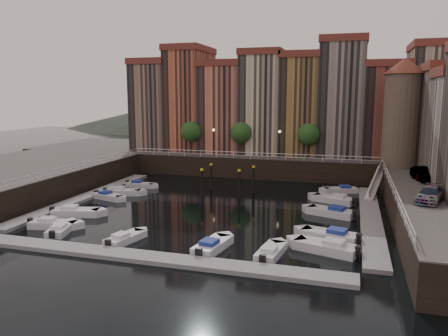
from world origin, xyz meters
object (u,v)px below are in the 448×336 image
(gangway, at_px, (376,180))
(boat_left_1, at_px, (75,212))
(boat_left_0, at_px, (52,224))
(boat_left_2, at_px, (108,196))
(corner_tower, at_px, (402,111))
(car_c, at_px, (430,196))
(car_a, at_px, (425,173))
(mooring_pilings, at_px, (226,181))
(car_b, at_px, (424,175))

(gangway, height_order, boat_left_1, gangway)
(boat_left_0, bearing_deg, boat_left_2, 83.37)
(gangway, xyz_separation_m, boat_left_1, (-29.92, -18.16, -1.53))
(corner_tower, xyz_separation_m, car_c, (0.73, -19.56, -6.53))
(boat_left_2, height_order, car_c, car_c)
(corner_tower, height_order, car_a, corner_tower)
(mooring_pilings, relative_size, car_c, 1.32)
(boat_left_1, bearing_deg, car_b, 4.53)
(car_c, bearing_deg, gangway, 122.64)
(corner_tower, xyz_separation_m, boat_left_2, (-33.46, -15.25, -9.86))
(corner_tower, distance_m, gangway, 9.86)
(corner_tower, height_order, boat_left_1, corner_tower)
(boat_left_0, xyz_separation_m, car_c, (33.09, 7.20, 3.30))
(boat_left_2, distance_m, car_b, 35.76)
(car_b, bearing_deg, gangway, 119.46)
(boat_left_2, xyz_separation_m, car_a, (35.44, 6.85, 3.40))
(gangway, height_order, car_a, car_a)
(mooring_pilings, distance_m, car_c, 24.01)
(boat_left_1, xyz_separation_m, car_c, (33.54, 3.10, 3.27))
(boat_left_1, distance_m, car_b, 37.03)
(gangway, bearing_deg, boat_left_0, -142.93)
(corner_tower, xyz_separation_m, car_b, (1.69, -9.66, -6.45))
(gangway, distance_m, car_c, 15.59)
(corner_tower, height_order, gangway, corner_tower)
(corner_tower, height_order, mooring_pilings, corner_tower)
(boat_left_0, height_order, boat_left_2, boat_left_0)
(boat_left_1, height_order, boat_left_2, boat_left_1)
(boat_left_0, distance_m, car_a, 39.09)
(boat_left_0, height_order, car_a, car_a)
(gangway, height_order, mooring_pilings, gangway)
(boat_left_1, relative_size, boat_left_2, 1.14)
(boat_left_1, xyz_separation_m, boat_left_2, (-0.64, 7.42, -0.05))
(gangway, relative_size, boat_left_0, 1.76)
(car_b, distance_m, car_c, 9.94)
(car_a, bearing_deg, car_b, -92.20)
(gangway, distance_m, boat_left_2, 32.43)
(mooring_pilings, xyz_separation_m, car_c, (21.39, -10.73, 2.01))
(car_a, bearing_deg, boat_left_2, -158.45)
(mooring_pilings, xyz_separation_m, car_b, (22.36, -0.83, 2.10))
(boat_left_2, bearing_deg, corner_tower, 40.08)
(car_a, distance_m, car_b, 1.30)
(gangway, height_order, car_b, car_b)
(gangway, relative_size, mooring_pilings, 1.38)
(boat_left_2, height_order, car_a, car_a)
(gangway, relative_size, car_a, 1.93)
(corner_tower, bearing_deg, boat_left_1, -145.37)
(boat_left_0, bearing_deg, corner_tower, 27.52)
(mooring_pilings, xyz_separation_m, boat_left_1, (-12.15, -13.83, -1.26))
(mooring_pilings, bearing_deg, car_a, 1.11)
(boat_left_1, bearing_deg, boat_left_2, 78.85)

